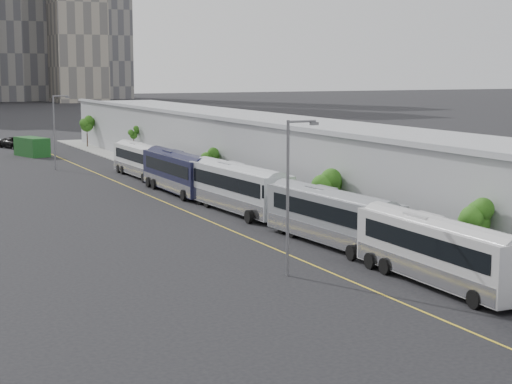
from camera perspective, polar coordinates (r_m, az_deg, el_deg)
sidewalk at (r=69.39m, az=6.14°, el=-1.75°), size 10.00×170.00×0.12m
lane_line at (r=64.63m, az=-1.85°, el=-2.49°), size 0.12×160.00×0.02m
depot at (r=71.02m, az=8.93°, el=1.24°), size 12.45×160.40×7.20m
bus_2 at (r=48.90m, az=12.08°, el=-4.26°), size 2.91×13.07×3.81m
bus_3 at (r=58.86m, az=5.08°, el=-1.99°), size 3.53×13.31×3.85m
bus_4 at (r=71.78m, az=-1.16°, el=-0.02°), size 3.55×14.15×4.10m
bus_5 at (r=83.44m, az=-5.17°, el=1.09°), size 3.06×13.82×4.04m
bus_6 at (r=96.35m, az=-7.64°, el=1.92°), size 2.84×12.75×3.72m
tree_1 at (r=51.57m, az=14.33°, el=-1.74°), size 1.92×1.92×4.32m
tree_2 at (r=65.39m, az=4.65°, el=0.43°), size 2.30×2.30×4.34m
tree_3 at (r=87.21m, az=-3.12°, el=2.19°), size 1.68×1.68×3.74m
tree_4 at (r=112.61m, az=-8.16°, el=3.77°), size 1.04×1.04×4.12m
tree_5 at (r=134.24m, az=-11.21°, el=4.49°), size 1.95×1.95×4.63m
street_lamp_near at (r=49.43m, az=2.32°, el=0.34°), size 2.04×0.22×9.12m
street_lamp_far at (r=104.40m, az=-13.21°, el=4.23°), size 2.04×0.22×8.90m
shipping_container at (r=122.32m, az=-14.71°, el=2.93°), size 4.14×6.37×2.61m
suv at (r=135.37m, az=-15.78°, el=3.18°), size 4.71×6.61×1.67m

